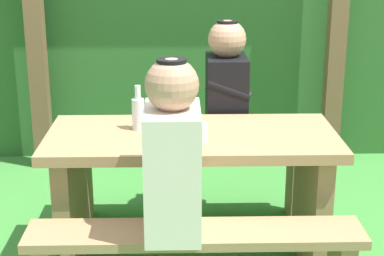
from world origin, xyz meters
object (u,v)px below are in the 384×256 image
bench_far (190,167)px  drinking_glass (200,132)px  person_black_coat (226,90)px  bottle_left (138,112)px  picnic_table (192,176)px  person_white_shirt (173,154)px  cell_phone (157,134)px

bench_far → drinking_glass: 0.78m
person_black_coat → bottle_left: 0.65m
picnic_table → drinking_glass: size_ratio=16.08×
picnic_table → bench_far: (0.00, 0.53, -0.16)m
person_white_shirt → cell_phone: bearing=98.7°
picnic_table → drinking_glass: drinking_glass is taller
drinking_glass → bottle_left: 0.36m
person_black_coat → cell_phone: size_ratio=5.14×
picnic_table → bottle_left: 0.41m
picnic_table → drinking_glass: (0.04, -0.12, 0.27)m
drinking_glass → cell_phone: 0.23m
picnic_table → bench_far: size_ratio=1.00×
bottle_left → picnic_table: bearing=-14.7°
picnic_table → bottle_left: (-0.26, 0.07, 0.31)m
bench_far → person_black_coat: bearing=-0.9°
cell_phone → bench_far: bearing=90.6°
picnic_table → person_white_shirt: 0.61m
person_black_coat → drinking_glass: size_ratio=8.26×
bench_far → person_white_shirt: person_white_shirt is taller
person_white_shirt → bottle_left: size_ratio=3.26×
person_black_coat → bottle_left: person_black_coat is taller
bottle_left → cell_phone: bearing=-45.0°
bench_far → picnic_table: bearing=-90.0°
person_white_shirt → picnic_table: bearing=80.3°
drinking_glass → person_white_shirt: bearing=-107.4°
picnic_table → person_black_coat: (0.20, 0.52, 0.31)m
person_white_shirt → drinking_glass: (0.13, 0.40, -0.04)m
bench_far → person_white_shirt: (-0.09, -1.05, 0.46)m
person_black_coat → cell_phone: bearing=-124.0°
picnic_table → bench_far: 0.55m
drinking_glass → bench_far: bearing=93.2°
person_white_shirt → person_black_coat: same height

